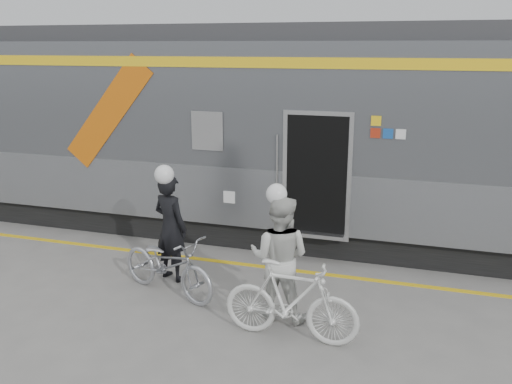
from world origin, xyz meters
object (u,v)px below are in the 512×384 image
at_px(bicycle_left, 168,265).
at_px(bicycle_right, 291,301).
at_px(man, 171,227).
at_px(woman, 280,258).

bearing_deg(bicycle_left, bicycle_right, -89.37).
height_order(man, bicycle_right, man).
bearing_deg(man, bicycle_right, 170.78).
relative_size(man, woman, 0.99).
relative_size(bicycle_left, woman, 1.04).
xyz_separation_m(woman, bicycle_right, (0.30, -0.55, -0.35)).
height_order(man, bicycle_left, man).
bearing_deg(bicycle_right, man, 62.54).
height_order(man, woman, woman).
distance_m(woman, bicycle_right, 0.72).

